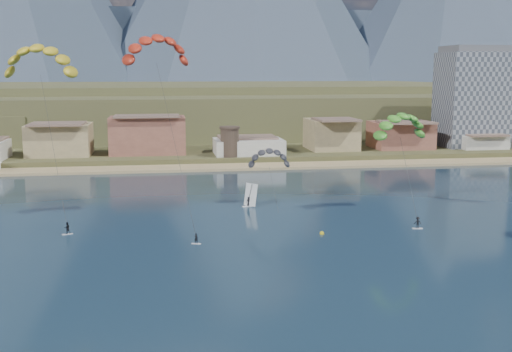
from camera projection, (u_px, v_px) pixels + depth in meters
The scene contains 13 objects.
ground at pixel (302, 319), 65.33m from camera, with size 2400.00×2400.00×0.00m, color black.
beach at pixel (215, 167), 168.65m from camera, with size 2200.00×12.00×0.90m.
land at pixel (175, 99), 611.41m from camera, with size 2200.00×900.00×4.00m.
foothills at pixel (239, 108), 293.87m from camera, with size 940.00×210.00×18.00m.
town at pixel (69, 135), 177.02m from camera, with size 400.00×24.00×12.00m.
apartment_tower at pixel (472, 97), 199.91m from camera, with size 20.00×16.00×32.00m.
watchtower at pixel (230, 141), 176.20m from camera, with size 5.82×5.82×8.60m.
kitesurfer_red at pixel (156, 45), 101.51m from camera, with size 12.42×17.99×33.77m.
kitesurfer_yellow at pixel (39, 56), 105.54m from camera, with size 13.67×15.88×31.91m.
kitesurfer_green at pixel (401, 123), 112.11m from camera, with size 11.65×15.85×20.56m.
distant_kite_dark at pixel (269, 155), 119.90m from camera, with size 8.70×5.96×13.43m.
windsurfer at pixel (249, 199), 120.17m from camera, with size 2.59×2.84×4.46m.
buoy at pixel (322, 233), 99.71m from camera, with size 0.72×0.72×0.72m.
Camera 1 is at (-14.16, -60.53, 25.54)m, focal length 43.70 mm.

